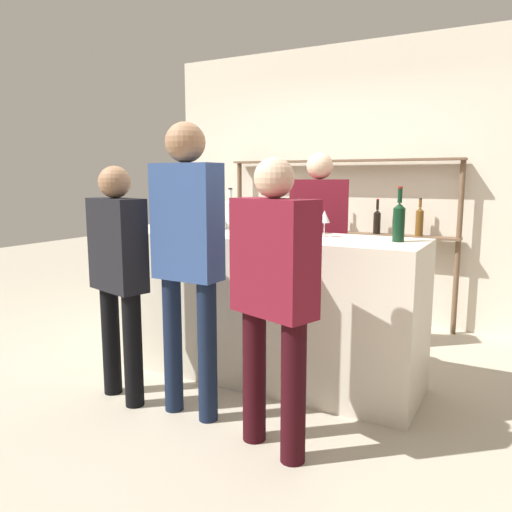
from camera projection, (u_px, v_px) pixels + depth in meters
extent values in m
plane|color=#B2A893|center=(256.00, 374.00, 3.76)|extent=(16.00, 16.00, 0.00)
cube|color=beige|center=(256.00, 306.00, 3.68)|extent=(2.38, 0.68, 1.06)
cube|color=beige|center=(344.00, 184.00, 5.23)|extent=(3.98, 0.12, 2.80)
cylinder|color=brown|center=(240.00, 234.00, 5.72)|extent=(0.05, 0.05, 1.64)
cylinder|color=brown|center=(458.00, 248.00, 4.61)|extent=(0.05, 0.05, 1.64)
cube|color=brown|center=(339.00, 161.00, 5.04)|extent=(2.39, 0.18, 0.02)
cube|color=brown|center=(337.00, 233.00, 5.15)|extent=(2.39, 0.18, 0.02)
cylinder|color=#0F1956|center=(268.00, 220.00, 5.52)|extent=(0.08, 0.08, 0.18)
cone|color=#0F1956|center=(268.00, 210.00, 5.50)|extent=(0.08, 0.08, 0.03)
cylinder|color=#0F1956|center=(268.00, 205.00, 5.49)|extent=(0.03, 0.03, 0.07)
cylinder|color=gold|center=(268.00, 202.00, 5.49)|extent=(0.03, 0.03, 0.01)
cylinder|color=brown|center=(301.00, 219.00, 5.32)|extent=(0.07, 0.07, 0.23)
cone|color=brown|center=(302.00, 207.00, 5.30)|extent=(0.07, 0.07, 0.03)
cylinder|color=brown|center=(302.00, 201.00, 5.29)|extent=(0.03, 0.03, 0.09)
cylinder|color=black|center=(302.00, 197.00, 5.28)|extent=(0.03, 0.03, 0.01)
cylinder|color=silver|center=(338.00, 220.00, 5.13)|extent=(0.06, 0.06, 0.23)
cone|color=silver|center=(338.00, 207.00, 5.11)|extent=(0.06, 0.06, 0.03)
cylinder|color=silver|center=(338.00, 201.00, 5.10)|extent=(0.02, 0.02, 0.10)
cylinder|color=black|center=(338.00, 196.00, 5.09)|extent=(0.03, 0.03, 0.01)
cylinder|color=black|center=(377.00, 223.00, 4.94)|extent=(0.07, 0.07, 0.20)
cone|color=black|center=(377.00, 212.00, 4.92)|extent=(0.07, 0.07, 0.03)
cylinder|color=black|center=(378.00, 205.00, 4.91)|extent=(0.03, 0.03, 0.10)
cylinder|color=maroon|center=(378.00, 199.00, 4.90)|extent=(0.03, 0.03, 0.01)
cylinder|color=brown|center=(419.00, 224.00, 4.74)|extent=(0.07, 0.07, 0.24)
cone|color=brown|center=(420.00, 209.00, 4.72)|extent=(0.07, 0.07, 0.03)
cylinder|color=brown|center=(420.00, 204.00, 4.71)|extent=(0.03, 0.03, 0.08)
cylinder|color=black|center=(421.00, 199.00, 4.71)|extent=(0.03, 0.03, 0.01)
cylinder|color=black|center=(198.00, 217.00, 4.03)|extent=(0.08, 0.08, 0.18)
cone|color=black|center=(198.00, 203.00, 4.02)|extent=(0.08, 0.08, 0.03)
cylinder|color=black|center=(198.00, 195.00, 4.01)|extent=(0.03, 0.03, 0.09)
cylinder|color=black|center=(197.00, 189.00, 4.00)|extent=(0.03, 0.03, 0.01)
cylinder|color=silver|center=(231.00, 216.00, 3.96)|extent=(0.08, 0.08, 0.20)
cone|color=silver|center=(230.00, 201.00, 3.94)|extent=(0.08, 0.08, 0.04)
cylinder|color=silver|center=(230.00, 194.00, 3.93)|extent=(0.03, 0.03, 0.07)
cylinder|color=#232328|center=(230.00, 189.00, 3.93)|extent=(0.03, 0.03, 0.01)
cylinder|color=black|center=(399.00, 225.00, 3.17)|extent=(0.08, 0.08, 0.21)
cone|color=black|center=(400.00, 206.00, 3.15)|extent=(0.08, 0.08, 0.03)
cylinder|color=black|center=(400.00, 196.00, 3.14)|extent=(0.03, 0.03, 0.09)
cylinder|color=maroon|center=(400.00, 187.00, 3.13)|extent=(0.03, 0.03, 0.01)
cylinder|color=brown|center=(179.00, 217.00, 3.68)|extent=(0.08, 0.08, 0.24)
cone|color=brown|center=(178.00, 198.00, 3.66)|extent=(0.08, 0.08, 0.04)
cylinder|color=brown|center=(178.00, 190.00, 3.65)|extent=(0.03, 0.03, 0.08)
cylinder|color=maroon|center=(178.00, 183.00, 3.64)|extent=(0.03, 0.03, 0.01)
cylinder|color=silver|center=(324.00, 237.00, 3.44)|extent=(0.06, 0.06, 0.00)
cylinder|color=silver|center=(324.00, 229.00, 3.43)|extent=(0.01, 0.01, 0.09)
cone|color=silver|center=(325.00, 217.00, 3.42)|extent=(0.08, 0.08, 0.08)
cylinder|color=#846647|center=(291.00, 219.00, 3.62)|extent=(0.21, 0.21, 0.22)
cylinder|color=#846647|center=(291.00, 203.00, 3.60)|extent=(0.22, 0.22, 0.01)
cylinder|color=silver|center=(206.00, 220.00, 3.92)|extent=(0.14, 0.14, 0.15)
sphere|color=tan|center=(213.00, 220.00, 3.95)|extent=(0.02, 0.02, 0.02)
sphere|color=tan|center=(214.00, 225.00, 3.94)|extent=(0.02, 0.02, 0.02)
sphere|color=tan|center=(212.00, 224.00, 3.95)|extent=(0.02, 0.02, 0.02)
sphere|color=tan|center=(199.00, 225.00, 3.90)|extent=(0.02, 0.02, 0.02)
cylinder|color=black|center=(133.00, 350.00, 3.19)|extent=(0.12, 0.12, 0.75)
cylinder|color=black|center=(111.00, 340.00, 3.39)|extent=(0.12, 0.12, 0.75)
cube|color=black|center=(117.00, 245.00, 3.19)|extent=(0.47, 0.30, 0.59)
sphere|color=#936B4C|center=(115.00, 182.00, 3.12)|extent=(0.20, 0.20, 0.20)
cylinder|color=black|center=(299.00, 302.00, 4.30)|extent=(0.13, 0.13, 0.81)
cylinder|color=black|center=(335.00, 303.00, 4.25)|extent=(0.13, 0.13, 0.81)
cube|color=maroon|center=(319.00, 218.00, 4.16)|extent=(0.52, 0.36, 0.64)
sphere|color=#DBB293|center=(320.00, 166.00, 4.10)|extent=(0.22, 0.22, 0.22)
cylinder|color=#121C33|center=(207.00, 352.00, 2.99)|extent=(0.12, 0.12, 0.86)
cylinder|color=#121C33|center=(173.00, 344.00, 3.12)|extent=(0.12, 0.12, 0.86)
cube|color=navy|center=(187.00, 222.00, 2.94)|extent=(0.42, 0.20, 0.68)
sphere|color=#936B4C|center=(185.00, 142.00, 2.86)|extent=(0.23, 0.23, 0.23)
cylinder|color=black|center=(293.00, 392.00, 2.55)|extent=(0.13, 0.13, 0.76)
cylinder|color=black|center=(254.00, 375.00, 2.77)|extent=(0.13, 0.13, 0.76)
cube|color=maroon|center=(274.00, 257.00, 2.56)|extent=(0.51, 0.35, 0.60)
sphere|color=#DBB293|center=(274.00, 178.00, 2.49)|extent=(0.21, 0.21, 0.21)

